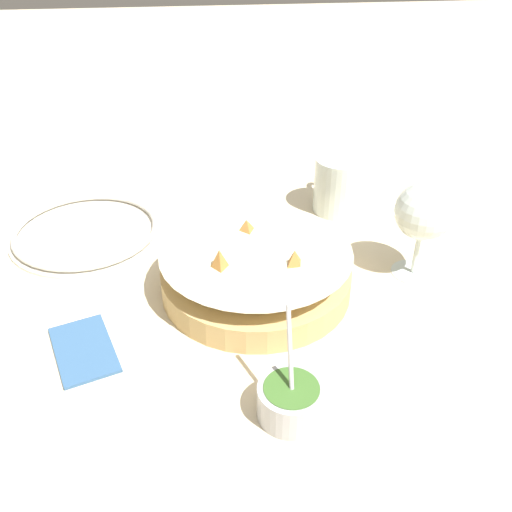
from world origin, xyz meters
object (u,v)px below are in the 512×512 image
Objects in this scene: beer_mug at (339,186)px; wine_glass at (424,215)px; sauce_cup at (291,399)px; food_basket at (256,272)px; side_plate at (86,232)px.

wine_glass is at bearing -161.03° from beer_mug.
beer_mug is at bearing -18.89° from sauce_cup.
food_basket is at bearing 93.37° from wine_glass.
sauce_cup is 0.33m from wine_glass.
beer_mug is 0.52× the size of side_plate.
wine_glass reaches higher than side_plate.
food_basket is at bearing -123.42° from side_plate.
side_plate is at bearing 72.38° from wine_glass.
wine_glass is at bearing -42.58° from sauce_cup.
sauce_cup is 0.84× the size of wine_glass.
beer_mug reaches higher than side_plate.
food_basket is 1.83× the size of wine_glass.
sauce_cup is 0.46m from beer_mug.
food_basket is 0.31m from side_plate.
wine_glass is at bearing -107.62° from side_plate.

